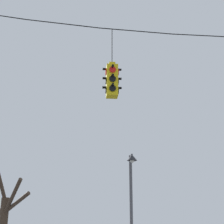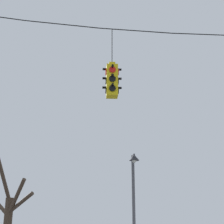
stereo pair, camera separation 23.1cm
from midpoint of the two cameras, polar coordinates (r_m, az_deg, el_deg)
name	(u,v)px [view 2 (the right image)]	position (r m, az deg, el deg)	size (l,w,h in m)	color
span_wire	(207,30)	(11.94, 16.06, 12.99)	(16.33, 0.03, 0.55)	black
traffic_light_near_right_pole	(112,80)	(10.43, 0.64, 5.26)	(0.58, 0.58, 2.31)	yellow
street_lamp	(134,190)	(13.32, 4.18, -12.83)	(0.39, 0.68, 4.37)	#515156
bare_tree	(7,217)	(16.79, -16.73, -16.38)	(3.21, 2.97, 4.76)	#423326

